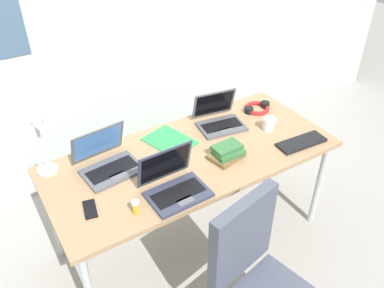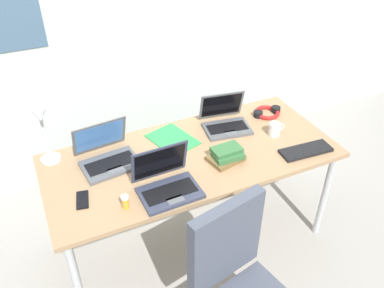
# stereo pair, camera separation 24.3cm
# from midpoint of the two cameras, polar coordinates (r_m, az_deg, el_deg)

# --- Properties ---
(ground_plane) EXTENTS (12.00, 12.00, 0.00)m
(ground_plane) POSITION_cam_midpoint_polar(r_m,az_deg,el_deg) (2.99, 2.39, -12.97)
(ground_plane) COLOR gray
(wall_back) EXTENTS (6.00, 0.13, 2.60)m
(wall_back) POSITION_cam_midpoint_polar(r_m,az_deg,el_deg) (3.13, -6.56, 18.01)
(wall_back) COLOR #B2BCB7
(wall_back) RESTS_ON ground_plane
(desk) EXTENTS (1.80, 0.80, 0.74)m
(desk) POSITION_cam_midpoint_polar(r_m,az_deg,el_deg) (2.52, 2.77, -2.63)
(desk) COLOR #9E7A56
(desk) RESTS_ON ground_plane
(desk_lamp) EXTENTS (0.12, 0.18, 0.40)m
(desk_lamp) POSITION_cam_midpoint_polar(r_m,az_deg,el_deg) (2.40, -17.45, 1.00)
(desk_lamp) COLOR silver
(desk_lamp) RESTS_ON desk
(laptop_front_left) EXTENTS (0.33, 0.28, 0.24)m
(laptop_front_left) POSITION_cam_midpoint_polar(r_m,az_deg,el_deg) (2.20, -0.43, -5.68)
(laptop_front_left) COLOR #33384C
(laptop_front_left) RESTS_ON desk
(laptop_near_mouse) EXTENTS (0.34, 0.31, 0.22)m
(laptop_near_mouse) POSITION_cam_midpoint_polar(r_m,az_deg,el_deg) (2.73, 7.31, 3.13)
(laptop_near_mouse) COLOR #515459
(laptop_near_mouse) RESTS_ON desk
(laptop_back_right) EXTENTS (0.36, 0.34, 0.24)m
(laptop_back_right) POSITION_cam_midpoint_polar(r_m,az_deg,el_deg) (2.42, -9.13, -1.73)
(laptop_back_right) COLOR #515459
(laptop_back_right) RESTS_ON desk
(external_keyboard) EXTENTS (0.34, 0.14, 0.02)m
(external_keyboard) POSITION_cam_midpoint_polar(r_m,az_deg,el_deg) (2.63, 18.42, -0.98)
(external_keyboard) COLOR black
(external_keyboard) RESTS_ON desk
(computer_mouse) EXTENTS (0.06, 0.10, 0.03)m
(computer_mouse) POSITION_cam_midpoint_polar(r_m,az_deg,el_deg) (2.40, 0.29, -2.43)
(computer_mouse) COLOR black
(computer_mouse) RESTS_ON desk
(cell_phone) EXTENTS (0.09, 0.15, 0.01)m
(cell_phone) POSITION_cam_midpoint_polar(r_m,az_deg,el_deg) (2.21, -12.24, -7.88)
(cell_phone) COLOR black
(cell_phone) RESTS_ON desk
(headphones) EXTENTS (0.21, 0.18, 0.04)m
(headphones) POSITION_cam_midpoint_polar(r_m,az_deg,el_deg) (2.94, 12.94, 4.33)
(headphones) COLOR red
(headphones) RESTS_ON desk
(pill_bottle) EXTENTS (0.04, 0.04, 0.08)m
(pill_bottle) POSITION_cam_midpoint_polar(r_m,az_deg,el_deg) (2.11, -6.20, -8.29)
(pill_bottle) COLOR gold
(pill_bottle) RESTS_ON desk
(book_stack) EXTENTS (0.23, 0.19, 0.08)m
(book_stack) POSITION_cam_midpoint_polar(r_m,az_deg,el_deg) (2.43, 7.79, -1.70)
(book_stack) COLOR brown
(book_stack) RESTS_ON desk
(paper_folder_far_corner) EXTENTS (0.31, 0.36, 0.01)m
(paper_folder_far_corner) POSITION_cam_midpoint_polar(r_m,az_deg,el_deg) (2.60, -0.12, 0.57)
(paper_folder_far_corner) COLOR green
(paper_folder_far_corner) RESTS_ON desk
(coffee_mug) EXTENTS (0.11, 0.08, 0.09)m
(coffee_mug) POSITION_cam_midpoint_polar(r_m,az_deg,el_deg) (2.71, 14.22, 1.96)
(coffee_mug) COLOR white
(coffee_mug) RESTS_ON desk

